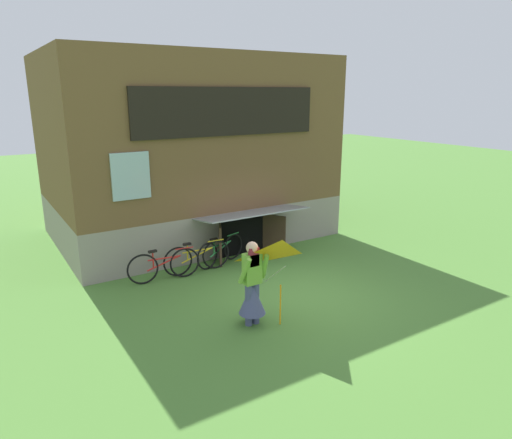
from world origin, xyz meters
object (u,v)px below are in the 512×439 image
kite (282,264)px  bicycle_red (164,265)px  bicycle_yellow (197,257)px  person (252,290)px  bicycle_green (221,251)px

kite → bicycle_red: kite is taller
kite → bicycle_yellow: (-0.01, 3.59, -0.98)m
kite → bicycle_red: size_ratio=0.97×
person → bicycle_yellow: 3.04m
person → bicycle_yellow: size_ratio=0.95×
kite → bicycle_green: 3.98m
kite → bicycle_yellow: bearing=90.2°
kite → bicycle_green: (0.74, 3.78, -1.00)m
bicycle_green → kite: bearing=-119.0°
bicycle_yellow → bicycle_red: 0.90m
bicycle_yellow → person: bearing=-92.5°
person → bicycle_red: (-0.64, 2.95, -0.32)m
person → bicycle_red: 3.03m
bicycle_green → person: bearing=-125.4°
person → bicycle_green: person is taller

